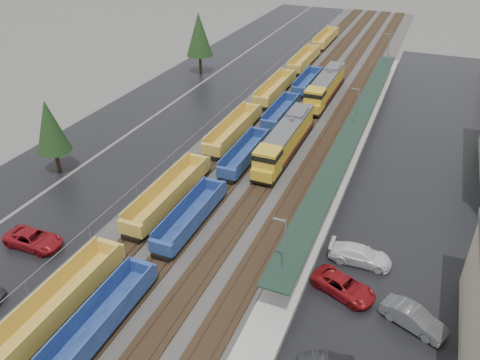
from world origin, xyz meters
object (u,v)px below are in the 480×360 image
Objects in this scene: parked_car_east_b at (344,286)px; parked_car_east_c at (360,255)px; well_string_yellow at (234,130)px; parked_car_east_e at (414,318)px; parked_car_west_c at (33,239)px; locomotive_lead at (285,141)px; well_string_blue at (191,217)px; locomotive_trail at (325,87)px.

parked_car_east_c is (0.55, 4.42, 0.05)m from parked_car_east_b.
well_string_yellow is 31.00m from parked_car_east_b.
parked_car_east_e is at bearing -44.43° from well_string_yellow.
well_string_yellow is 21.19× the size of parked_car_west_c.
parked_car_west_c is (-16.21, -26.20, -1.45)m from locomotive_lead.
parked_car_east_b is at bearing -12.29° from well_string_blue.
parked_car_east_b is 1.08× the size of parked_car_east_e.
parked_car_east_c is at bearing 14.69° from parked_car_east_b.
well_string_yellow reaches higher than well_string_blue.
locomotive_trail is 39.79m from parked_car_east_c.
parked_car_east_e is at bearing -67.97° from locomotive_trail.
locomotive_lead is at bearing 51.34° from parked_car_east_b.
parked_car_east_e is at bearing -12.92° from well_string_blue.
locomotive_trail reaches higher than parked_car_east_e.
locomotive_lead is at bearing -17.54° from well_string_yellow.
parked_car_east_e is (17.65, -43.62, -1.41)m from locomotive_trail.
parked_car_west_c is (-8.21, -28.73, -0.40)m from well_string_yellow.
locomotive_lead is at bearing -33.30° from parked_car_west_c.
well_string_yellow is 22.13× the size of parked_car_east_b.
parked_car_east_c is 7.79m from parked_car_east_e.
parked_car_east_e reaches higher than parked_car_west_c.
locomotive_trail is 20.16m from well_string_yellow.
well_string_blue is at bearing 91.68° from parked_car_east_c.
parked_car_east_c is at bearing 63.46° from parked_car_east_e.
locomotive_lead is 1.00× the size of locomotive_trail.
locomotive_trail is 47.08m from parked_car_east_e.
parked_car_east_e is (5.64, -1.48, 0.07)m from parked_car_east_b.
parked_car_east_e is (17.65, -22.62, -1.41)m from locomotive_lead.
parked_car_west_c is 30.29m from parked_car_east_c.
locomotive_trail reaches higher than well_string_yellow.
locomotive_trail is 3.37× the size of parked_car_east_b.
locomotive_lead reaches higher than parked_car_east_e.
parked_car_west_c is at bearing -121.74° from locomotive_lead.
locomotive_lead reaches higher than well_string_yellow.
well_string_blue is at bearing 99.44° from parked_car_east_b.
parked_car_east_c is (28.77, 9.47, 0.02)m from parked_car_west_c.
well_string_blue is 14.90m from parked_car_west_c.
well_string_yellow is at bearing -113.42° from locomotive_trail.
locomotive_trail reaches higher than well_string_blue.
well_string_blue is (-4.00, -17.66, -1.13)m from locomotive_lead.
well_string_blue is 17.70× the size of parked_car_east_c.
parked_car_east_e is at bearing -52.03° from locomotive_lead.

